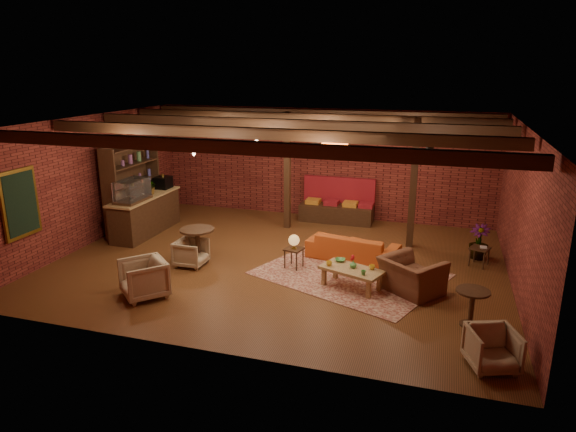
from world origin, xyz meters
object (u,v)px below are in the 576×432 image
(side_table_lamp, at_px, (294,243))
(sofa, at_px, (353,247))
(side_table_book, at_px, (480,249))
(round_table_left, at_px, (198,240))
(armchair_far, at_px, (493,347))
(plant_tall, at_px, (483,208))
(armchair_right, at_px, (412,270))
(coffee_table, at_px, (351,270))
(round_table_right, at_px, (472,302))
(armchair_a, at_px, (191,252))
(armchair_b, at_px, (144,277))

(side_table_lamp, bearing_deg, sofa, 37.37)
(side_table_book, bearing_deg, round_table_left, -164.68)
(armchair_far, relative_size, plant_tall, 0.28)
(sofa, height_order, armchair_right, armchair_right)
(coffee_table, xyz_separation_m, side_table_lamp, (-1.42, 0.70, 0.21))
(side_table_lamp, distance_m, round_table_right, 4.06)
(armchair_a, bearing_deg, side_table_lamp, -76.20)
(side_table_book, bearing_deg, armchair_a, -163.05)
(coffee_table, bearing_deg, round_table_left, 174.36)
(armchair_a, height_order, armchair_right, armchair_right)
(sofa, bearing_deg, armchair_far, 136.06)
(side_table_lamp, bearing_deg, round_table_right, -24.26)
(armchair_far, bearing_deg, coffee_table, 118.38)
(armchair_right, bearing_deg, coffee_table, 43.99)
(round_table_right, bearing_deg, armchair_right, 134.82)
(side_table_lamp, height_order, side_table_book, side_table_lamp)
(armchair_right, xyz_separation_m, side_table_book, (1.36, 1.92, -0.07))
(side_table_book, bearing_deg, armchair_right, -125.44)
(armchair_right, bearing_deg, armchair_a, 37.55)
(round_table_left, bearing_deg, armchair_b, -95.38)
(round_table_left, bearing_deg, side_table_lamp, 8.85)
(armchair_b, bearing_deg, armchair_a, 128.46)
(armchair_b, xyz_separation_m, round_table_right, (6.08, 0.63, 0.03))
(round_table_left, height_order, side_table_book, round_table_left)
(sofa, height_order, armchair_b, armchair_b)
(sofa, bearing_deg, coffee_table, 109.12)
(side_table_lamp, distance_m, armchair_right, 2.67)
(side_table_lamp, relative_size, round_table_left, 0.95)
(round_table_left, bearing_deg, armchair_a, -107.32)
(sofa, bearing_deg, armchair_a, 32.97)
(armchair_a, relative_size, plant_tall, 0.27)
(coffee_table, distance_m, armchair_right, 1.20)
(side_table_book, relative_size, round_table_right, 0.76)
(armchair_b, xyz_separation_m, armchair_far, (6.33, -0.65, -0.07))
(armchair_a, bearing_deg, armchair_right, -90.12)
(armchair_right, relative_size, round_table_right, 1.64)
(side_table_lamp, relative_size, armchair_a, 1.17)
(round_table_right, xyz_separation_m, plant_tall, (0.27, 3.50, 0.79))
(side_table_book, height_order, round_table_right, round_table_right)
(round_table_right, height_order, plant_tall, plant_tall)
(armchair_b, relative_size, round_table_right, 1.24)
(sofa, xyz_separation_m, side_table_lamp, (-1.17, -0.89, 0.29))
(plant_tall, bearing_deg, armchair_a, -159.06)
(armchair_far, bearing_deg, armchair_b, 154.12)
(side_table_lamp, distance_m, round_table_left, 2.22)
(armchair_a, height_order, plant_tall, plant_tall)
(armchair_far, distance_m, plant_tall, 4.87)
(round_table_right, distance_m, armchair_far, 1.31)
(armchair_b, height_order, side_table_book, armchair_b)
(armchair_right, distance_m, side_table_book, 2.35)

